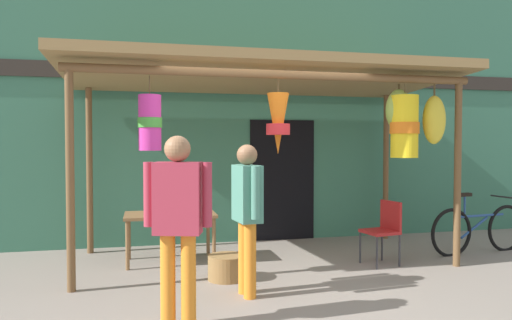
{
  "coord_description": "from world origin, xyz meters",
  "views": [
    {
      "loc": [
        -1.44,
        -5.53,
        1.6
      ],
      "look_at": [
        0.02,
        0.68,
        1.39
      ],
      "focal_mm": 33.62,
      "sensor_mm": 36.0,
      "label": 1
    }
  ],
  "objects_px": {
    "wicker_basket_by_table": "(227,267)",
    "parked_bicycle": "(479,229)",
    "vendor_in_orange": "(247,207)",
    "flower_heap_on_table": "(177,207)",
    "shopper_by_bananas": "(178,215)",
    "display_table": "(170,219)",
    "folding_chair": "(384,227)"
  },
  "relations": [
    {
      "from": "wicker_basket_by_table",
      "to": "parked_bicycle",
      "type": "bearing_deg",
      "value": 7.61
    },
    {
      "from": "flower_heap_on_table",
      "to": "wicker_basket_by_table",
      "type": "bearing_deg",
      "value": -64.06
    },
    {
      "from": "shopper_by_bananas",
      "to": "parked_bicycle",
      "type": "bearing_deg",
      "value": 22.87
    },
    {
      "from": "vendor_in_orange",
      "to": "wicker_basket_by_table",
      "type": "bearing_deg",
      "value": 99.52
    },
    {
      "from": "flower_heap_on_table",
      "to": "parked_bicycle",
      "type": "xyz_separation_m",
      "value": [
        4.35,
        -0.53,
        -0.39
      ]
    },
    {
      "from": "folding_chair",
      "to": "wicker_basket_by_table",
      "type": "bearing_deg",
      "value": -173.92
    },
    {
      "from": "vendor_in_orange",
      "to": "folding_chair",
      "type": "bearing_deg",
      "value": 23.05
    },
    {
      "from": "flower_heap_on_table",
      "to": "shopper_by_bananas",
      "type": "bearing_deg",
      "value": -93.69
    },
    {
      "from": "flower_heap_on_table",
      "to": "wicker_basket_by_table",
      "type": "xyz_separation_m",
      "value": [
        0.51,
        -1.04,
        -0.59
      ]
    },
    {
      "from": "flower_heap_on_table",
      "to": "vendor_in_orange",
      "type": "xyz_separation_m",
      "value": [
        0.61,
        -1.68,
        0.2
      ]
    },
    {
      "from": "display_table",
      "to": "vendor_in_orange",
      "type": "distance_m",
      "value": 1.82
    },
    {
      "from": "display_table",
      "to": "wicker_basket_by_table",
      "type": "bearing_deg",
      "value": -58.91
    },
    {
      "from": "wicker_basket_by_table",
      "to": "display_table",
      "type": "bearing_deg",
      "value": 121.09
    },
    {
      "from": "folding_chair",
      "to": "parked_bicycle",
      "type": "bearing_deg",
      "value": 9.55
    },
    {
      "from": "display_table",
      "to": "parked_bicycle",
      "type": "height_order",
      "value": "parked_bicycle"
    },
    {
      "from": "parked_bicycle",
      "to": "flower_heap_on_table",
      "type": "bearing_deg",
      "value": 173.1
    },
    {
      "from": "flower_heap_on_table",
      "to": "folding_chair",
      "type": "height_order",
      "value": "folding_chair"
    },
    {
      "from": "display_table",
      "to": "wicker_basket_by_table",
      "type": "xyz_separation_m",
      "value": [
        0.6,
        -1.0,
        -0.45
      ]
    },
    {
      "from": "wicker_basket_by_table",
      "to": "shopper_by_bananas",
      "type": "distance_m",
      "value": 1.75
    },
    {
      "from": "folding_chair",
      "to": "parked_bicycle",
      "type": "height_order",
      "value": "parked_bicycle"
    },
    {
      "from": "folding_chair",
      "to": "shopper_by_bananas",
      "type": "xyz_separation_m",
      "value": [
        -2.83,
        -1.62,
        0.49
      ]
    },
    {
      "from": "parked_bicycle",
      "to": "vendor_in_orange",
      "type": "distance_m",
      "value": 3.96
    },
    {
      "from": "parked_bicycle",
      "to": "shopper_by_bananas",
      "type": "height_order",
      "value": "shopper_by_bananas"
    },
    {
      "from": "vendor_in_orange",
      "to": "flower_heap_on_table",
      "type": "bearing_deg",
      "value": 110.02
    },
    {
      "from": "flower_heap_on_table",
      "to": "vendor_in_orange",
      "type": "bearing_deg",
      "value": -69.98
    },
    {
      "from": "parked_bicycle",
      "to": "vendor_in_orange",
      "type": "height_order",
      "value": "vendor_in_orange"
    },
    {
      "from": "display_table",
      "to": "flower_heap_on_table",
      "type": "height_order",
      "value": "flower_heap_on_table"
    },
    {
      "from": "display_table",
      "to": "shopper_by_bananas",
      "type": "height_order",
      "value": "shopper_by_bananas"
    },
    {
      "from": "wicker_basket_by_table",
      "to": "vendor_in_orange",
      "type": "height_order",
      "value": "vendor_in_orange"
    },
    {
      "from": "flower_heap_on_table",
      "to": "shopper_by_bananas",
      "type": "relative_size",
      "value": 0.35
    },
    {
      "from": "wicker_basket_by_table",
      "to": "parked_bicycle",
      "type": "height_order",
      "value": "parked_bicycle"
    },
    {
      "from": "flower_heap_on_table",
      "to": "vendor_in_orange",
      "type": "height_order",
      "value": "vendor_in_orange"
    }
  ]
}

